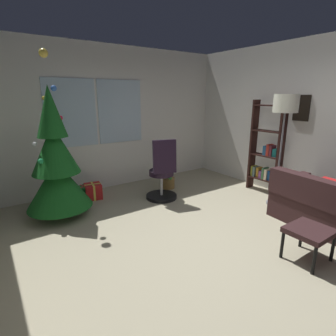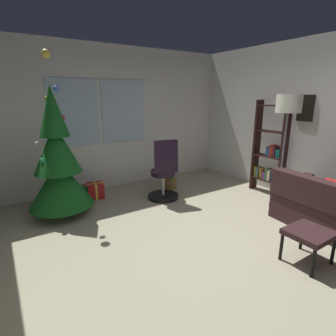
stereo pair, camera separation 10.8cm
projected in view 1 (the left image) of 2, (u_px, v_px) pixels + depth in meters
ground_plane at (219, 252)px, 3.26m from camera, size 4.76×5.87×0.10m
wall_back_with_windows at (113, 118)px, 5.24m from camera, size 4.76×0.12×2.74m
wall_right_with_frames at (332, 124)px, 4.23m from camera, size 0.12×5.87×2.74m
footstool at (309, 233)px, 2.95m from camera, size 0.46×0.42×0.39m
holiday_tree at (56, 166)px, 3.93m from camera, size 0.96×0.96×2.42m
gift_box_red at (93, 191)px, 4.82m from camera, size 0.33×0.34×0.27m
gift_box_green at (85, 192)px, 4.84m from camera, size 0.34×0.33×0.23m
office_chair at (162, 176)px, 4.69m from camera, size 0.56×0.57×1.10m
bookshelf at (266, 153)px, 5.00m from camera, size 0.18×0.64×1.74m
floor_lamp at (285, 111)px, 4.17m from camera, size 0.38×0.38×1.83m
potted_plant at (166, 177)px, 5.31m from camera, size 0.37×0.47×0.64m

